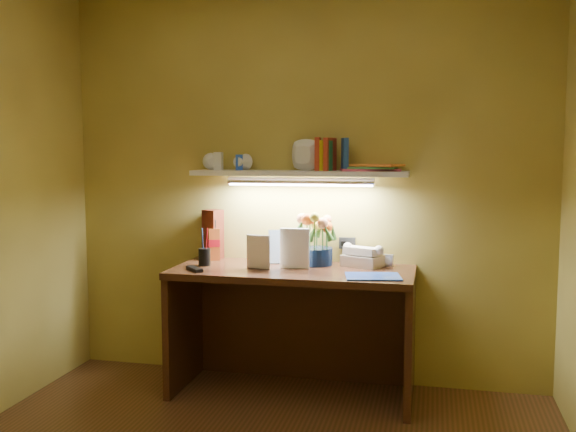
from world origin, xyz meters
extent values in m
cube|color=#341C0E|center=(0.00, 1.20, 0.38)|extent=(1.40, 0.60, 0.75)
cube|color=silver|center=(0.53, 1.42, 0.78)|extent=(0.08, 0.05, 0.07)
cube|color=#501B0D|center=(-0.57, 1.44, 0.91)|extent=(0.13, 0.13, 0.31)
cylinder|color=black|center=(-0.54, 1.19, 0.84)|extent=(0.09, 0.09, 0.17)
cube|color=black|center=(-0.54, 1.03, 0.76)|extent=(0.14, 0.15, 0.02)
cube|color=blue|center=(0.48, 1.06, 0.75)|extent=(0.33, 0.27, 0.01)
imported|color=white|center=(-0.27, 1.17, 0.85)|extent=(0.15, 0.05, 0.20)
imported|color=white|center=(-0.08, 1.21, 0.87)|extent=(0.17, 0.02, 0.24)
cube|color=white|center=(0.00, 1.38, 1.30)|extent=(1.30, 0.25, 0.03)
imported|color=white|center=(-0.56, 1.39, 1.36)|extent=(0.14, 0.14, 0.08)
imported|color=white|center=(-0.39, 1.38, 1.36)|extent=(0.13, 0.13, 0.09)
imported|color=white|center=(0.02, 1.39, 1.34)|extent=(0.23, 0.23, 0.05)
cube|color=white|center=(-0.52, 1.41, 1.37)|extent=(0.05, 0.04, 0.11)
cube|color=blue|center=(-0.38, 1.40, 1.36)|extent=(0.05, 0.05, 0.10)
cube|color=#B2361F|center=(0.11, 1.41, 1.41)|extent=(0.04, 0.14, 0.20)
cube|color=gold|center=(0.14, 1.40, 1.41)|extent=(0.03, 0.11, 0.18)
cube|color=#224A94|center=(0.27, 1.39, 1.41)|extent=(0.06, 0.14, 0.19)
cube|color=#29803E|center=(0.19, 1.39, 1.40)|extent=(0.04, 0.12, 0.18)
cube|color=#B2361F|center=(0.19, 1.38, 1.41)|extent=(0.06, 0.14, 0.20)
cube|color=#E24C77|center=(0.42, 1.43, 1.32)|extent=(0.38, 0.31, 0.01)
cube|color=#4FB263|center=(0.44, 1.39, 1.33)|extent=(0.28, 0.21, 0.01)
cube|color=#FF8B3A|center=(0.45, 1.41, 1.35)|extent=(0.35, 0.30, 0.01)
camera|label=1|loc=(0.80, -2.39, 1.43)|focal=40.00mm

